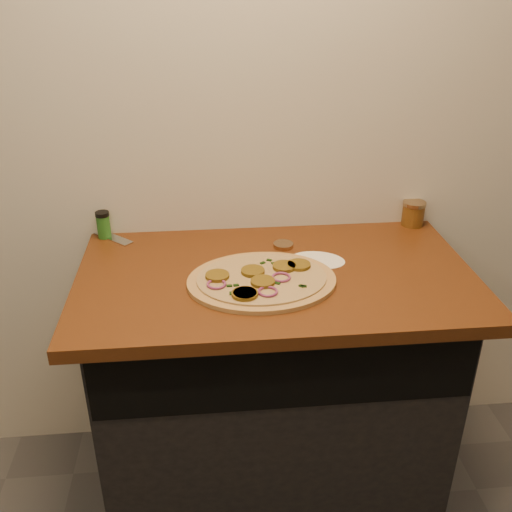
{
  "coord_description": "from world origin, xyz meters",
  "views": [
    {
      "loc": [
        -0.21,
        -0.09,
        1.73
      ],
      "look_at": [
        -0.06,
        1.43,
        0.95
      ],
      "focal_mm": 40.0,
      "sensor_mm": 36.0,
      "label": 1
    }
  ],
  "objects": [
    {
      "name": "cabinet",
      "position": [
        0.0,
        1.45,
        0.43
      ],
      "size": [
        1.1,
        0.6,
        0.86
      ],
      "primitive_type": "cube",
      "color": "black",
      "rests_on": "ground"
    },
    {
      "name": "countertop",
      "position": [
        0.0,
        1.42,
        0.88
      ],
      "size": [
        1.2,
        0.7,
        0.04
      ],
      "primitive_type": "cube",
      "color": "#612F12",
      "rests_on": "cabinet"
    },
    {
      "name": "pizza",
      "position": [
        -0.05,
        1.35,
        0.91
      ],
      "size": [
        0.45,
        0.45,
        0.03
      ],
      "color": "tan",
      "rests_on": "countertop"
    },
    {
      "name": "chefs_knife",
      "position": [
        -0.59,
        1.77,
        0.91
      ],
      "size": [
        0.23,
        0.22,
        0.02
      ],
      "color": "#B7BAC1",
      "rests_on": "countertop"
    },
    {
      "name": "mason_jar_lid",
      "position": [
        0.05,
        1.58,
        0.91
      ],
      "size": [
        0.08,
        0.08,
        0.01
      ],
      "primitive_type": "cylinder",
      "rotation": [
        0.0,
        0.0,
        0.35
      ],
      "color": "#9C7E5A",
      "rests_on": "countertop"
    },
    {
      "name": "salsa_jar",
      "position": [
        0.53,
        1.72,
        0.94
      ],
      "size": [
        0.08,
        0.08,
        0.09
      ],
      "color": "maroon",
      "rests_on": "countertop"
    },
    {
      "name": "spice_shaker",
      "position": [
        -0.55,
        1.72,
        0.95
      ],
      "size": [
        0.05,
        0.05,
        0.09
      ],
      "color": "#286A21",
      "rests_on": "countertop"
    },
    {
      "name": "flour_spill",
      "position": [
        0.14,
        1.48,
        0.9
      ],
      "size": [
        0.22,
        0.22,
        0.0
      ],
      "primitive_type": "cylinder",
      "rotation": [
        0.0,
        0.0,
        -0.33
      ],
      "color": "white",
      "rests_on": "countertop"
    }
  ]
}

